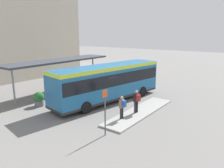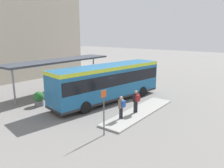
% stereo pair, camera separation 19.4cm
% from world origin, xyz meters
% --- Properties ---
extents(ground_plane, '(120.00, 120.00, 0.00)m').
position_xyz_m(ground_plane, '(0.00, 0.00, 0.00)').
color(ground_plane, slate).
extents(curb_island, '(7.98, 1.80, 0.12)m').
position_xyz_m(curb_island, '(-0.89, -3.81, 0.06)').
color(curb_island, '#9E9E99').
rests_on(curb_island, ground_plane).
extents(city_bus, '(11.32, 4.30, 3.27)m').
position_xyz_m(city_bus, '(0.01, -0.00, 1.91)').
color(city_bus, '#1E6093').
rests_on(city_bus, ground_plane).
extents(pedestrian_waiting, '(0.49, 0.54, 1.74)m').
position_xyz_m(pedestrian_waiting, '(-1.34, -3.74, 1.12)').
color(pedestrian_waiting, '#232328').
rests_on(pedestrian_waiting, curb_island).
extents(pedestrian_companion, '(0.40, 0.41, 1.64)m').
position_xyz_m(pedestrian_companion, '(-2.98, -3.54, 1.06)').
color(pedestrian_companion, '#232328').
rests_on(pedestrian_companion, curb_island).
extents(bicycle_green, '(0.48, 1.77, 0.76)m').
position_xyz_m(bicycle_green, '(9.84, 1.49, 0.38)').
color(bicycle_green, black).
rests_on(bicycle_green, ground_plane).
extents(bicycle_white, '(0.48, 1.67, 0.72)m').
position_xyz_m(bicycle_white, '(9.80, 2.34, 0.36)').
color(bicycle_white, black).
rests_on(bicycle_white, ground_plane).
extents(station_shelter, '(12.00, 2.65, 3.38)m').
position_xyz_m(station_shelter, '(-0.49, 5.93, 3.24)').
color(station_shelter, '#383D47').
rests_on(station_shelter, ground_plane).
extents(potted_planter_near_shelter, '(0.86, 0.86, 1.23)m').
position_xyz_m(potted_planter_near_shelter, '(-4.63, 3.82, 0.64)').
color(potted_planter_near_shelter, slate).
rests_on(potted_planter_near_shelter, ground_plane).
extents(platform_sign, '(0.44, 0.08, 2.80)m').
position_xyz_m(platform_sign, '(-5.53, -4.03, 1.56)').
color(platform_sign, '#4C4C51').
rests_on(platform_sign, ground_plane).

